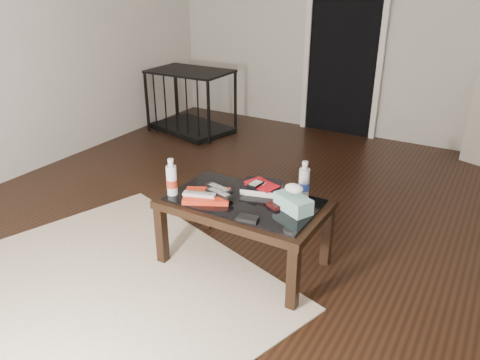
# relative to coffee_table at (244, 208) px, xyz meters

# --- Properties ---
(ground) EXTENTS (5.00, 5.00, 0.00)m
(ground) POSITION_rel_coffee_table_xyz_m (-0.01, 0.44, -0.40)
(ground) COLOR black
(ground) RESTS_ON ground
(doorway) EXTENTS (0.90, 0.08, 2.07)m
(doorway) POSITION_rel_coffee_table_xyz_m (-0.41, 2.91, 0.63)
(doorway) COLOR black
(doorway) RESTS_ON ground
(coffee_table) EXTENTS (1.00, 0.60, 0.46)m
(coffee_table) POSITION_rel_coffee_table_xyz_m (0.00, 0.00, 0.00)
(coffee_table) COLOR black
(coffee_table) RESTS_ON ground
(rug) EXTENTS (2.36, 2.04, 0.01)m
(rug) POSITION_rel_coffee_table_xyz_m (-0.55, -0.59, -0.39)
(rug) COLOR beige
(rug) RESTS_ON ground
(pet_crate) EXTENTS (1.02, 0.81, 0.71)m
(pet_crate) POSITION_rel_coffee_table_xyz_m (-1.91, 2.08, -0.17)
(pet_crate) COLOR black
(pet_crate) RESTS_ON ground
(magazines) EXTENTS (0.34, 0.31, 0.03)m
(magazines) POSITION_rel_coffee_table_xyz_m (-0.21, -0.11, 0.08)
(magazines) COLOR red
(magazines) RESTS_ON coffee_table
(remote_silver) EXTENTS (0.21, 0.11, 0.02)m
(remote_silver) POSITION_rel_coffee_table_xyz_m (-0.23, -0.15, 0.11)
(remote_silver) COLOR silver
(remote_silver) RESTS_ON magazines
(remote_black_front) EXTENTS (0.21, 0.09, 0.02)m
(remote_black_front) POSITION_rel_coffee_table_xyz_m (-0.13, -0.08, 0.11)
(remote_black_front) COLOR black
(remote_black_front) RESTS_ON magazines
(remote_black_back) EXTENTS (0.21, 0.09, 0.02)m
(remote_black_back) POSITION_rel_coffee_table_xyz_m (-0.17, -0.02, 0.11)
(remote_black_back) COLOR black
(remote_black_back) RESTS_ON magazines
(textbook) EXTENTS (0.29, 0.26, 0.05)m
(textbook) POSITION_rel_coffee_table_xyz_m (0.04, 0.16, 0.09)
(textbook) COLOR black
(textbook) RESTS_ON coffee_table
(dvd_mailers) EXTENTS (0.23, 0.19, 0.01)m
(dvd_mailers) POSITION_rel_coffee_table_xyz_m (0.03, 0.16, 0.11)
(dvd_mailers) COLOR red
(dvd_mailers) RESTS_ON textbook
(ipod) EXTENTS (0.08, 0.11, 0.02)m
(ipod) POSITION_rel_coffee_table_xyz_m (0.01, 0.12, 0.12)
(ipod) COLOR black
(ipod) RESTS_ON dvd_mailers
(flip_phone) EXTENTS (0.10, 0.08, 0.02)m
(flip_phone) POSITION_rel_coffee_table_xyz_m (0.21, -0.01, 0.08)
(flip_phone) COLOR black
(flip_phone) RESTS_ON coffee_table
(wallet) EXTENTS (0.13, 0.09, 0.02)m
(wallet) POSITION_rel_coffee_table_xyz_m (0.15, -0.22, 0.07)
(wallet) COLOR black
(wallet) RESTS_ON coffee_table
(water_bottle_left) EXTENTS (0.08, 0.08, 0.24)m
(water_bottle_left) POSITION_rel_coffee_table_xyz_m (-0.43, -0.17, 0.18)
(water_bottle_left) COLOR silver
(water_bottle_left) RESTS_ON coffee_table
(water_bottle_right) EXTENTS (0.07, 0.07, 0.24)m
(water_bottle_right) POSITION_rel_coffee_table_xyz_m (0.30, 0.21, 0.18)
(water_bottle_right) COLOR #B4BBBF
(water_bottle_right) RESTS_ON coffee_table
(tissue_box) EXTENTS (0.26, 0.21, 0.09)m
(tissue_box) POSITION_rel_coffee_table_xyz_m (0.32, 0.02, 0.11)
(tissue_box) COLOR teal
(tissue_box) RESTS_ON coffee_table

